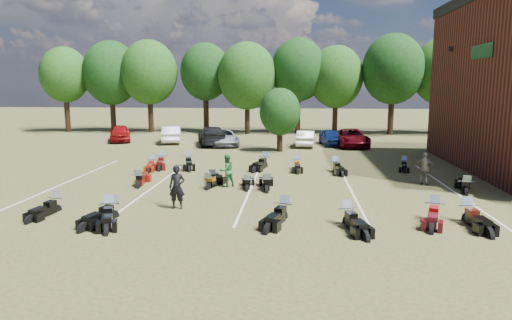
# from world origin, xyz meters

# --- Properties ---
(ground) EXTENTS (160.00, 160.00, 0.00)m
(ground) POSITION_xyz_m (0.00, 0.00, 0.00)
(ground) COLOR brown
(ground) RESTS_ON ground
(car_0) EXTENTS (3.30, 4.84, 1.53)m
(car_0) POSITION_xyz_m (-16.85, 20.48, 0.77)
(car_0) COLOR maroon
(car_0) RESTS_ON ground
(car_1) EXTENTS (2.57, 4.78, 1.50)m
(car_1) POSITION_xyz_m (-11.90, 20.07, 0.75)
(car_1) COLOR silver
(car_1) RESTS_ON ground
(car_2) EXTENTS (3.51, 5.35, 1.37)m
(car_2) POSITION_xyz_m (-6.92, 18.52, 0.68)
(car_2) COLOR #92939A
(car_2) RESTS_ON ground
(car_3) EXTENTS (3.61, 5.93, 1.61)m
(car_3) POSITION_xyz_m (-7.98, 18.86, 0.80)
(car_3) COLOR black
(car_3) RESTS_ON ground
(car_4) EXTENTS (2.20, 4.25, 1.38)m
(car_4) POSITION_xyz_m (2.28, 19.51, 0.69)
(car_4) COLOR navy
(car_4) RESTS_ON ground
(car_5) EXTENTS (1.76, 4.20, 1.35)m
(car_5) POSITION_xyz_m (0.11, 18.68, 0.68)
(car_5) COLOR #B8B8B3
(car_5) RESTS_ON ground
(car_6) EXTENTS (2.79, 5.49, 1.49)m
(car_6) POSITION_xyz_m (3.94, 18.85, 0.74)
(car_6) COLOR #5E050F
(car_6) RESTS_ON ground
(car_7) EXTENTS (3.12, 5.45, 1.49)m
(car_7) POSITION_xyz_m (14.10, 19.89, 0.74)
(car_7) COLOR #313236
(car_7) RESTS_ON ground
(person_black) EXTENTS (0.69, 0.46, 1.86)m
(person_black) POSITION_xyz_m (-5.72, -1.61, 0.93)
(person_black) COLOR black
(person_black) RESTS_ON ground
(person_green) EXTENTS (1.03, 1.01, 1.67)m
(person_green) POSITION_xyz_m (-4.27, 2.73, 0.84)
(person_green) COLOR #276935
(person_green) RESTS_ON ground
(person_grey) EXTENTS (1.12, 0.85, 1.77)m
(person_grey) POSITION_xyz_m (5.94, 4.00, 0.89)
(person_grey) COLOR #5B554E
(person_grey) RESTS_ON ground
(motorcycle_0) EXTENTS (0.95, 2.20, 1.19)m
(motorcycle_0) POSITION_xyz_m (-10.60, -2.53, 0.00)
(motorcycle_0) COLOR black
(motorcycle_0) RESTS_ON ground
(motorcycle_1) EXTENTS (1.52, 2.51, 1.34)m
(motorcycle_1) POSITION_xyz_m (-7.95, -3.42, 0.00)
(motorcycle_1) COLOR black
(motorcycle_1) RESTS_ON ground
(motorcycle_2) EXTENTS (1.29, 2.43, 1.29)m
(motorcycle_2) POSITION_xyz_m (-7.89, -3.25, 0.00)
(motorcycle_2) COLOR black
(motorcycle_2) RESTS_ON ground
(motorcycle_3) EXTENTS (1.43, 2.48, 1.32)m
(motorcycle_3) POSITION_xyz_m (-1.21, -2.83, 0.00)
(motorcycle_3) COLOR black
(motorcycle_3) RESTS_ON ground
(motorcycle_4) EXTENTS (1.30, 2.45, 1.30)m
(motorcycle_4) POSITION_xyz_m (1.19, -3.29, 0.00)
(motorcycle_4) COLOR black
(motorcycle_4) RESTS_ON ground
(motorcycle_5) EXTENTS (0.91, 2.44, 1.33)m
(motorcycle_5) POSITION_xyz_m (5.79, -2.53, 0.00)
(motorcycle_5) COLOR black
(motorcycle_5) RESTS_ON ground
(motorcycle_6) EXTENTS (1.47, 2.50, 1.33)m
(motorcycle_6) POSITION_xyz_m (4.61, -2.30, 0.00)
(motorcycle_6) COLOR #4D0B13
(motorcycle_6) RESTS_ON ground
(motorcycle_7) EXTENTS (1.08, 2.45, 1.32)m
(motorcycle_7) POSITION_xyz_m (-8.72, 2.17, 0.00)
(motorcycle_7) COLOR maroon
(motorcycle_7) RESTS_ON ground
(motorcycle_8) EXTENTS (1.16, 2.29, 1.22)m
(motorcycle_8) POSITION_xyz_m (-5.09, 2.10, 0.00)
(motorcycle_8) COLOR black
(motorcycle_8) RESTS_ON ground
(motorcycle_9) EXTENTS (1.04, 2.23, 1.20)m
(motorcycle_9) POSITION_xyz_m (-5.08, 3.11, 0.00)
(motorcycle_9) COLOR black
(motorcycle_9) RESTS_ON ground
(motorcycle_10) EXTENTS (0.98, 2.47, 1.35)m
(motorcycle_10) POSITION_xyz_m (-2.15, 1.75, 0.00)
(motorcycle_10) COLOR black
(motorcycle_10) RESTS_ON ground
(motorcycle_11) EXTENTS (0.77, 2.11, 1.16)m
(motorcycle_11) POSITION_xyz_m (-3.14, 1.97, 0.00)
(motorcycle_11) COLOR black
(motorcycle_11) RESTS_ON ground
(motorcycle_13) EXTENTS (1.23, 2.45, 1.31)m
(motorcycle_13) POSITION_xyz_m (7.37, 2.06, 0.00)
(motorcycle_13) COLOR black
(motorcycle_13) RESTS_ON ground
(motorcycle_14) EXTENTS (1.21, 2.51, 1.34)m
(motorcycle_14) POSITION_xyz_m (-9.33, 8.35, 0.00)
(motorcycle_14) COLOR #4B0C0A
(motorcycle_14) RESTS_ON ground
(motorcycle_15) EXTENTS (0.99, 2.13, 1.14)m
(motorcycle_15) POSITION_xyz_m (-9.69, 7.43, 0.00)
(motorcycle_15) COLOR #9F1E0B
(motorcycle_15) RESTS_ON ground
(motorcycle_16) EXTENTS (1.39, 2.56, 1.36)m
(motorcycle_16) POSITION_xyz_m (-7.60, 8.31, 0.00)
(motorcycle_16) COLOR black
(motorcycle_16) RESTS_ON ground
(motorcycle_17) EXTENTS (0.76, 2.16, 1.19)m
(motorcycle_17) POSITION_xyz_m (-0.68, 8.00, 0.00)
(motorcycle_17) COLOR black
(motorcycle_17) RESTS_ON ground
(motorcycle_18) EXTENTS (1.45, 2.59, 1.37)m
(motorcycle_18) POSITION_xyz_m (-2.69, 8.35, 0.00)
(motorcycle_18) COLOR black
(motorcycle_18) RESTS_ON ground
(motorcycle_19) EXTENTS (1.05, 2.34, 1.26)m
(motorcycle_19) POSITION_xyz_m (1.65, 7.47, 0.00)
(motorcycle_19) COLOR black
(motorcycle_19) RESTS_ON ground
(motorcycle_20) EXTENTS (1.02, 2.08, 1.11)m
(motorcycle_20) POSITION_xyz_m (5.97, 8.69, 0.00)
(motorcycle_20) COLOR black
(motorcycle_20) RESTS_ON ground
(tree_line) EXTENTS (56.00, 6.00, 9.79)m
(tree_line) POSITION_xyz_m (-1.00, 29.00, 6.31)
(tree_line) COLOR black
(tree_line) RESTS_ON ground
(young_tree_midfield) EXTENTS (3.20, 3.20, 4.70)m
(young_tree_midfield) POSITION_xyz_m (-2.00, 15.50, 3.09)
(young_tree_midfield) COLOR black
(young_tree_midfield) RESTS_ON ground
(parking_lines) EXTENTS (20.10, 14.00, 0.01)m
(parking_lines) POSITION_xyz_m (-3.00, 3.00, 0.01)
(parking_lines) COLOR silver
(parking_lines) RESTS_ON ground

